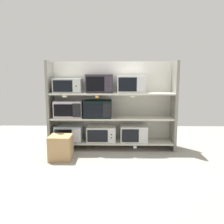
# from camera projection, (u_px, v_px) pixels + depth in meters

# --- Properties ---
(ground) EXTENTS (6.27, 6.00, 0.02)m
(ground) POSITION_uv_depth(u_px,v_px,m) (111.00, 169.00, 3.60)
(ground) COLOR gray
(back_panel) EXTENTS (2.47, 0.04, 1.66)m
(back_panel) POSITION_uv_depth(u_px,v_px,m) (112.00, 104.00, 4.67)
(back_panel) COLOR beige
(back_panel) RESTS_ON ground
(upright_left) EXTENTS (0.05, 0.41, 1.66)m
(upright_left) POSITION_uv_depth(u_px,v_px,m) (50.00, 106.00, 4.47)
(upright_left) COLOR gray
(upright_left) RESTS_ON ground
(upright_right) EXTENTS (0.05, 0.41, 1.66)m
(upright_right) POSITION_uv_depth(u_px,v_px,m) (174.00, 106.00, 4.43)
(upright_right) COLOR gray
(upright_right) RESTS_ON ground
(shelf_0) EXTENTS (2.27, 0.41, 0.03)m
(shelf_0) POSITION_uv_depth(u_px,v_px,m) (112.00, 142.00, 4.56)
(shelf_0) COLOR beige
(shelf_0) RESTS_ON ground
(microwave_0) EXTENTS (0.51, 0.40, 0.30)m
(microwave_0) POSITION_uv_depth(u_px,v_px,m) (69.00, 133.00, 4.55)
(microwave_0) COLOR #99A6AA
(microwave_0) RESTS_ON shelf_0
(microwave_1) EXTENTS (0.55, 0.36, 0.28)m
(microwave_1) POSITION_uv_depth(u_px,v_px,m) (101.00, 134.00, 4.54)
(microwave_1) COLOR silver
(microwave_1) RESTS_ON shelf_0
(microwave_2) EXTENTS (0.51, 0.35, 0.30)m
(microwave_2) POSITION_uv_depth(u_px,v_px,m) (134.00, 133.00, 4.53)
(microwave_2) COLOR silver
(microwave_2) RESTS_ON shelf_0
(price_tag_0) EXTENTS (0.09, 0.00, 0.04)m
(price_tag_0) POSITION_uv_depth(u_px,v_px,m) (67.00, 147.00, 4.38)
(price_tag_0) COLOR beige
(price_tag_1) EXTENTS (0.06, 0.00, 0.05)m
(price_tag_1) POSITION_uv_depth(u_px,v_px,m) (135.00, 147.00, 4.36)
(price_tag_1) COLOR white
(shelf_1) EXTENTS (2.27, 0.41, 0.03)m
(shelf_1) POSITION_uv_depth(u_px,v_px,m) (112.00, 118.00, 4.49)
(shelf_1) COLOR beige
(microwave_3) EXTENTS (0.52, 0.38, 0.31)m
(microwave_3) POSITION_uv_depth(u_px,v_px,m) (69.00, 109.00, 4.47)
(microwave_3) COLOR #BBB2C1
(microwave_3) RESTS_ON shelf_1
(microwave_4) EXTENTS (0.51, 0.43, 0.32)m
(microwave_4) POSITION_uv_depth(u_px,v_px,m) (98.00, 109.00, 4.46)
(microwave_4) COLOR black
(microwave_4) RESTS_ON shelf_1
(shelf_2) EXTENTS (2.27, 0.41, 0.03)m
(shelf_2) POSITION_uv_depth(u_px,v_px,m) (112.00, 94.00, 4.42)
(shelf_2) COLOR beige
(microwave_5) EXTENTS (0.51, 0.36, 0.26)m
(microwave_5) POSITION_uv_depth(u_px,v_px,m) (68.00, 86.00, 4.40)
(microwave_5) COLOR #B7BEB7
(microwave_5) RESTS_ON shelf_2
(microwave_6) EXTENTS (0.49, 0.35, 0.34)m
(microwave_6) POSITION_uv_depth(u_px,v_px,m) (99.00, 84.00, 4.39)
(microwave_6) COLOR #322B36
(microwave_6) RESTS_ON shelf_2
(microwave_7) EXTENTS (0.51, 0.34, 0.32)m
(microwave_7) POSITION_uv_depth(u_px,v_px,m) (131.00, 84.00, 4.38)
(microwave_7) COLOR silver
(microwave_7) RESTS_ON shelf_2
(price_tag_2) EXTENTS (0.08, 0.00, 0.03)m
(price_tag_2) POSITION_uv_depth(u_px,v_px,m) (64.00, 96.00, 4.23)
(price_tag_2) COLOR beige
(price_tag_3) EXTENTS (0.06, 0.00, 0.04)m
(price_tag_3) POSITION_uv_depth(u_px,v_px,m) (97.00, 97.00, 4.22)
(price_tag_3) COLOR orange
(price_tag_4) EXTENTS (0.07, 0.00, 0.03)m
(price_tag_4) POSITION_uv_depth(u_px,v_px,m) (133.00, 97.00, 4.21)
(price_tag_4) COLOR beige
(shipping_carton) EXTENTS (0.37, 0.37, 0.41)m
(shipping_carton) POSITION_uv_depth(u_px,v_px,m) (61.00, 147.00, 3.98)
(shipping_carton) COLOR tan
(shipping_carton) RESTS_ON ground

